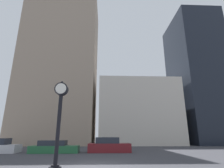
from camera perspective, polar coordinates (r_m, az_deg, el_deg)
name	(u,v)px	position (r m, az deg, el deg)	size (l,w,h in m)	color
ground_plane	(94,165)	(11.47, -6.04, -24.89)	(200.00, 200.00, 0.00)	#38383D
building_tall_tower	(62,67)	(39.17, -15.96, 5.51)	(14.34, 12.00, 31.77)	gray
building_storefront_row	(136,113)	(36.15, 7.98, -9.50)	(14.83, 12.00, 11.87)	beige
building_glass_modern	(196,77)	(42.26, 25.70, 1.95)	(8.61, 12.00, 27.63)	black
street_clock	(59,115)	(10.55, -16.80, -9.55)	(0.77, 0.66, 4.85)	black
car_green	(54,148)	(19.76, -18.28, -19.10)	(4.81, 1.95, 1.21)	#236038
car_maroon	(109,146)	(19.49, -1.03, -19.54)	(4.42, 1.88, 1.51)	maroon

